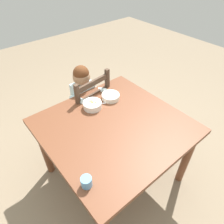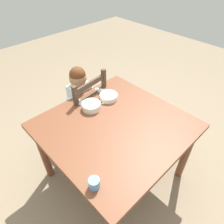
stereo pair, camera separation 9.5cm
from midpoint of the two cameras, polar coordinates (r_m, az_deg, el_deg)
The scene contains 8 objects.
ground_plane at distance 2.21m, azimuth -0.58°, elevation -17.09°, with size 8.00×8.00×0.00m, color #847259.
dining_table at distance 1.71m, azimuth -0.71°, elevation -5.91°, with size 1.11×1.08×0.72m.
dining_chair at distance 2.22m, azimuth -9.30°, elevation 0.44°, with size 0.47×0.47×0.92m.
child_figure at distance 2.10m, azimuth -9.83°, elevation 4.14°, with size 0.32×0.31×0.97m.
bowl_of_peas at distance 1.89m, azimuth -2.40°, elevation 4.37°, with size 0.17×0.17×0.05m.
bowl_of_carrots at distance 1.79m, azimuth -7.37°, elevation 1.73°, with size 0.17×0.17×0.06m.
spoon at distance 1.84m, azimuth -5.84°, elevation 2.07°, with size 0.13×0.08×0.01m.
drinking_cup at distance 1.29m, azimuth -7.31°, elevation -19.43°, with size 0.07×0.07×0.07m, color #60A3DC.
Camera 2 is at (-0.84, -0.83, 1.87)m, focal length 32.33 mm.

